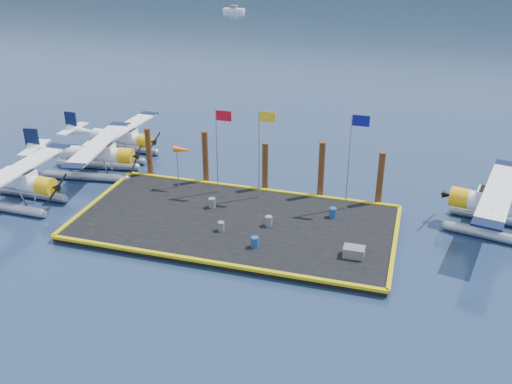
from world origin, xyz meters
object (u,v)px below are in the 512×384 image
at_px(flagpole_red, 219,139).
at_px(flagpole_yellow, 262,142).
at_px(piling_4, 380,180).
at_px(piling_1, 206,159).
at_px(drum_3, 221,226).
at_px(seaplane_c, 120,140).
at_px(seaplane_a, 15,184).
at_px(drum_1, 255,242).
at_px(seaplane_b, 95,156).
at_px(windsock, 183,151).
at_px(flagpole_blue, 353,148).
at_px(crate, 354,252).
at_px(piling_3, 321,172).
at_px(drum_2, 269,221).
at_px(piling_2, 265,168).
at_px(piling_0, 149,154).
at_px(drum_4, 333,213).
at_px(seaplane_d, 503,209).
at_px(drum_5, 212,203).

relative_size(flagpole_red, flagpole_yellow, 0.97).
bearing_deg(piling_4, flagpole_yellow, -168.40).
bearing_deg(piling_1, drum_3, -62.27).
height_order(seaplane_c, piling_1, piling_1).
height_order(seaplane_a, drum_1, seaplane_a).
height_order(seaplane_b, windsock, windsock).
relative_size(drum_3, flagpole_blue, 0.09).
bearing_deg(piling_1, flagpole_yellow, -18.79).
bearing_deg(flagpole_blue, crate, -79.04).
xyz_separation_m(piling_3, piling_4, (4.00, 0.00, -0.15)).
bearing_deg(flagpole_red, piling_3, 13.25).
distance_m(drum_2, piling_2, 5.76).
xyz_separation_m(piling_0, piling_2, (9.00, 0.00, -0.10)).
height_order(piling_3, piling_4, piling_3).
distance_m(seaplane_b, flagpole_red, 10.94).
relative_size(drum_4, piling_1, 0.15).
bearing_deg(windsock, drum_3, -48.49).
bearing_deg(seaplane_d, flagpole_red, 102.44).
xyz_separation_m(seaplane_a, seaplane_b, (2.57, 6.08, -0.04)).
relative_size(drum_3, drum_4, 0.91).
distance_m(seaplane_c, flagpole_yellow, 14.79).
distance_m(seaplane_d, piling_4, 7.80).
height_order(flagpole_red, windsock, flagpole_red).
xyz_separation_m(seaplane_a, piling_2, (15.87, 6.61, 0.34)).
bearing_deg(drum_4, seaplane_c, 160.73).
distance_m(piling_0, piling_1, 4.50).
relative_size(drum_5, crate, 0.55).
relative_size(crate, flagpole_red, 0.20).
xyz_separation_m(seaplane_a, seaplane_d, (31.53, 5.20, 0.08)).
xyz_separation_m(crate, piling_0, (-16.34, 7.50, 1.30)).
relative_size(seaplane_a, drum_1, 15.52).
relative_size(seaplane_a, drum_4, 15.74).
xyz_separation_m(seaplane_a, piling_0, (6.87, 6.61, 0.44)).
bearing_deg(drum_1, flagpole_yellow, 102.39).
xyz_separation_m(seaplane_d, piling_4, (-7.67, 1.41, 0.36)).
bearing_deg(drum_2, drum_5, 162.05).
bearing_deg(drum_3, windsock, 131.51).
height_order(seaplane_b, seaplane_d, seaplane_d).
height_order(flagpole_red, flagpole_blue, flagpole_blue).
bearing_deg(crate, piling_0, 155.35).
distance_m(windsock, piling_4, 13.68).
distance_m(drum_2, piling_4, 8.36).
distance_m(flagpole_red, flagpole_yellow, 3.00).
bearing_deg(drum_4, windsock, 172.28).
relative_size(seaplane_b, flagpole_blue, 1.52).
distance_m(seaplane_d, drum_2, 14.52).
xyz_separation_m(seaplane_b, crate, (20.64, -6.97, -0.82)).
xyz_separation_m(drum_1, piling_4, (6.37, 8.09, 1.28)).
relative_size(drum_2, flagpole_blue, 0.10).
bearing_deg(drum_2, flagpole_blue, 40.17).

